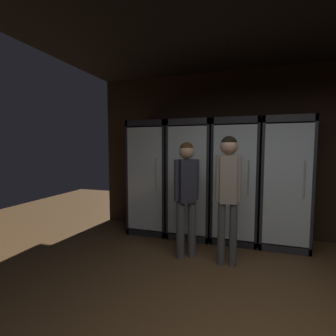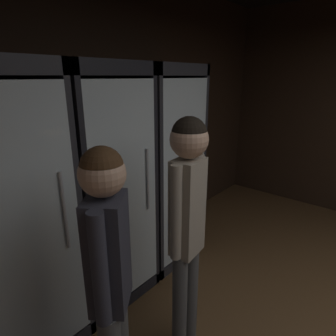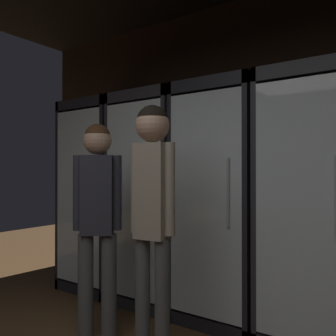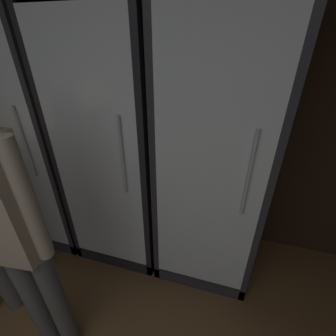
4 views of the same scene
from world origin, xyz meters
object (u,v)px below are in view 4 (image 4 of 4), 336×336
object	(u,v)px
cooler_left	(46,136)
cooler_right	(215,158)
cooler_center	(122,146)
shopper_near	(6,213)

from	to	relation	value
cooler_left	cooler_right	world-z (taller)	same
cooler_left	cooler_center	xyz separation A→B (m)	(0.71, 0.00, -0.00)
cooler_center	cooler_right	distance (m)	0.72
shopper_near	cooler_center	bearing A→B (deg)	87.55
cooler_right	shopper_near	world-z (taller)	cooler_right
cooler_center	cooler_right	bearing A→B (deg)	0.04
cooler_center	cooler_left	bearing A→B (deg)	-179.99
cooler_left	shopper_near	world-z (taller)	cooler_left
cooler_right	shopper_near	distance (m)	1.22
cooler_right	cooler_left	bearing A→B (deg)	-179.98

